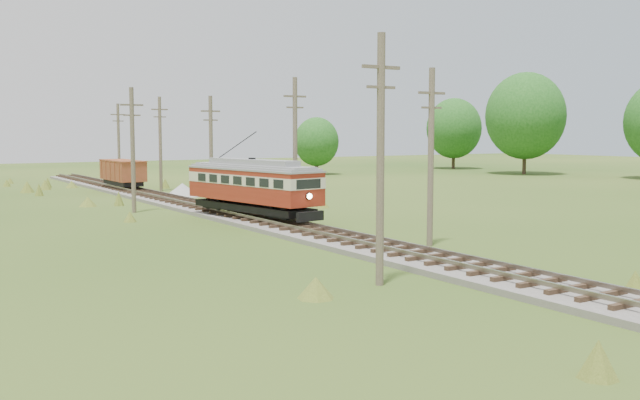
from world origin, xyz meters
TOP-DOWN VIEW (x-y plane):
  - railbed_main at (0.00, 34.00)m, footprint 3.60×96.00m
  - streetcar at (0.00, 30.71)m, footprint 4.20×11.13m
  - gondola at (0.00, 57.88)m, footprint 2.44×7.28m
  - gravel_pile at (3.15, 50.34)m, footprint 3.12×3.31m
  - utility_pole_r_2 at (3.30, 18.00)m, footprint 1.60×0.30m
  - utility_pole_r_3 at (3.20, 31.00)m, footprint 1.60×0.30m
  - utility_pole_r_4 at (3.00, 44.00)m, footprint 1.60×0.30m
  - utility_pole_r_5 at (3.40, 57.00)m, footprint 1.60×0.30m
  - utility_pole_r_6 at (3.20, 70.00)m, footprint 1.60×0.30m
  - utility_pole_l_a at (-4.20, 12.00)m, footprint 1.60×0.30m
  - utility_pole_l_b at (-4.50, 40.00)m, footprint 1.60×0.30m
  - tree_right_4 at (54.00, 58.00)m, footprint 10.50×10.50m
  - tree_right_5 at (56.00, 74.00)m, footprint 8.40×8.40m
  - tree_mid_b at (30.00, 72.00)m, footprint 5.88×5.88m

SIDE VIEW (x-z plane):
  - railbed_main at x=0.00m, z-range -0.09..0.48m
  - gravel_pile at x=3.15m, z-range -0.04..1.10m
  - gondola at x=0.00m, z-range 0.66..3.07m
  - streetcar at x=0.00m, z-range -0.11..4.92m
  - utility_pole_r_4 at x=3.00m, z-range 0.12..8.52m
  - tree_mid_b at x=30.00m, z-range 0.54..8.12m
  - utility_pole_r_2 at x=3.30m, z-range 0.12..8.72m
  - utility_pole_l_b at x=-4.50m, z-range 0.12..8.72m
  - utility_pole_r_6 at x=3.20m, z-range 0.12..8.82m
  - utility_pole_r_5 at x=3.40m, z-range 0.13..9.03m
  - utility_pole_r_3 at x=3.20m, z-range 0.13..9.13m
  - utility_pole_l_a at x=-4.20m, z-range 0.13..9.13m
  - tree_right_5 at x=56.00m, z-range 0.78..11.60m
  - tree_right_4 at x=54.00m, z-range 0.98..14.51m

